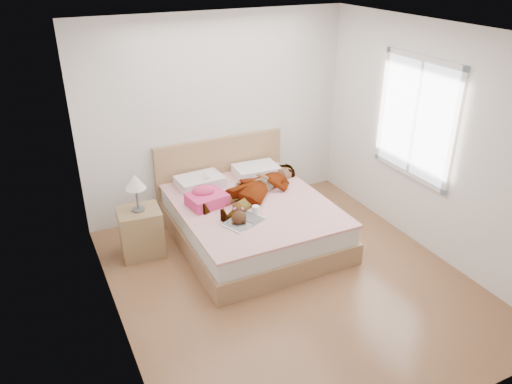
% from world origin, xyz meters
% --- Properties ---
extents(ground, '(4.00, 4.00, 0.00)m').
position_xyz_m(ground, '(0.00, 0.00, 0.00)').
color(ground, '#513019').
rests_on(ground, ground).
extents(woman, '(1.73, 1.29, 0.22)m').
position_xyz_m(woman, '(0.16, 1.17, 0.62)').
color(woman, white).
rests_on(woman, bed).
extents(hair, '(0.46, 0.55, 0.08)m').
position_xyz_m(hair, '(-0.41, 1.62, 0.55)').
color(hair, black).
rests_on(hair, bed).
extents(phone, '(0.08, 0.10, 0.05)m').
position_xyz_m(phone, '(-0.34, 1.57, 0.68)').
color(phone, silver).
rests_on(phone, bed).
extents(room_shell, '(4.00, 4.00, 4.00)m').
position_xyz_m(room_shell, '(1.77, 0.30, 1.50)').
color(room_shell, white).
rests_on(room_shell, ground).
extents(bed, '(1.80, 2.08, 1.00)m').
position_xyz_m(bed, '(0.00, 1.04, 0.28)').
color(bed, olive).
rests_on(bed, ground).
extents(towel, '(0.49, 0.41, 0.23)m').
position_xyz_m(towel, '(-0.51, 1.15, 0.60)').
color(towel, '#E23D7C').
rests_on(towel, bed).
extents(magazine, '(0.54, 0.45, 0.03)m').
position_xyz_m(magazine, '(-0.29, 0.57, 0.52)').
color(magazine, white).
rests_on(magazine, bed).
extents(coffee_mug, '(0.13, 0.10, 0.10)m').
position_xyz_m(coffee_mug, '(-0.08, 0.69, 0.56)').
color(coffee_mug, white).
rests_on(coffee_mug, bed).
extents(plush_toy, '(0.23, 0.28, 0.14)m').
position_xyz_m(plush_toy, '(-0.34, 0.59, 0.59)').
color(plush_toy, '#331F0E').
rests_on(plush_toy, bed).
extents(nightstand, '(0.51, 0.46, 1.02)m').
position_xyz_m(nightstand, '(-1.30, 1.23, 0.34)').
color(nightstand, olive).
rests_on(nightstand, ground).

